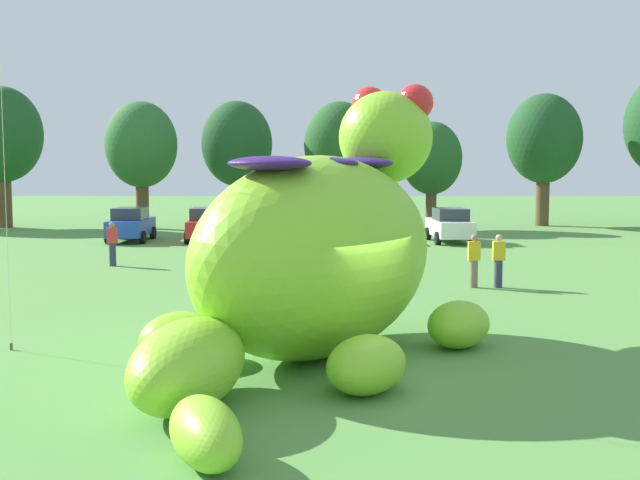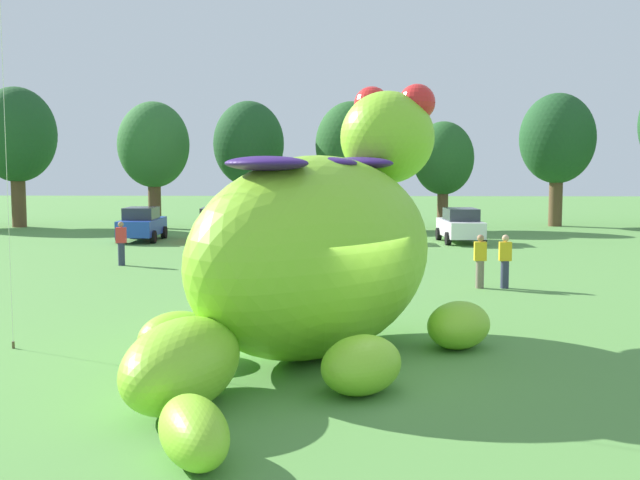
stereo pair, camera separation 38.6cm
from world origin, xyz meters
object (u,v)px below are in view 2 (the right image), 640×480
at_px(car_blue, 142,224).
at_px(car_red, 217,224).
at_px(giant_inflatable_creature, 319,253).
at_px(spectator_near_inflatable, 505,262).
at_px(car_orange, 371,225).
at_px(car_white, 460,225).
at_px(spectator_by_cars, 121,244).
at_px(spectator_mid_field, 480,262).
at_px(car_silver, 297,225).

xyz_separation_m(car_blue, car_red, (3.89, -0.13, 0.00)).
relative_size(giant_inflatable_creature, spectator_near_inflatable, 6.67).
bearing_deg(car_orange, car_white, -1.56).
bearing_deg(spectator_by_cars, spectator_near_inflatable, -20.72).
relative_size(car_white, spectator_near_inflatable, 2.45).
xyz_separation_m(car_orange, spectator_mid_field, (2.97, -14.58, -0.01)).
bearing_deg(car_blue, car_orange, -1.22).
relative_size(car_orange, car_white, 0.99).
distance_m(car_white, spectator_mid_field, 14.54).
bearing_deg(car_silver, car_orange, -2.17).
bearing_deg(car_blue, car_red, -1.86).
bearing_deg(giant_inflatable_creature, car_silver, 94.41).
relative_size(car_blue, spectator_by_cars, 2.41).
xyz_separation_m(car_red, spectator_mid_field, (10.73, -14.70, -0.01)).
relative_size(car_silver, car_white, 1.01).
distance_m(car_orange, spectator_mid_field, 14.88).
distance_m(spectator_near_inflatable, spectator_mid_field, 0.79).
distance_m(giant_inflatable_creature, spectator_mid_field, 10.18).
bearing_deg(giant_inflatable_creature, spectator_by_cars, 119.99).
xyz_separation_m(car_orange, spectator_near_inflatable, (3.75, -14.58, -0.01)).
bearing_deg(spectator_by_cars, giant_inflatable_creature, -60.01).
bearing_deg(car_blue, spectator_by_cars, -80.22).
bearing_deg(car_silver, spectator_near_inflatable, -63.16).
height_order(giant_inflatable_creature, car_orange, giant_inflatable_creature).
bearing_deg(spectator_near_inflatable, car_blue, 136.08).
bearing_deg(spectator_mid_field, car_orange, 101.50).
height_order(car_blue, spectator_near_inflatable, car_blue).
height_order(car_white, spectator_near_inflatable, car_white).
bearing_deg(car_blue, giant_inflatable_creature, -67.58).
bearing_deg(car_silver, car_blue, 179.22).
distance_m(car_red, spectator_by_cars, 9.77).
distance_m(car_red, car_white, 12.23).
height_order(giant_inflatable_creature, spectator_by_cars, giant_inflatable_creature).
distance_m(car_blue, car_red, 3.89).
height_order(spectator_mid_field, spectator_by_cars, same).
xyz_separation_m(car_blue, car_silver, (7.95, -0.11, 0.00)).
distance_m(car_red, car_silver, 4.06).
distance_m(car_white, spectator_near_inflatable, 14.48).
relative_size(car_blue, car_orange, 0.99).
relative_size(giant_inflatable_creature, spectator_mid_field, 6.67).
xyz_separation_m(car_blue, car_orange, (11.65, -0.25, 0.00)).
xyz_separation_m(car_red, car_orange, (7.76, -0.12, 0.00)).
relative_size(car_red, spectator_near_inflatable, 2.44).
height_order(car_orange, spectator_mid_field, car_orange).
bearing_deg(car_red, spectator_mid_field, -53.89).
bearing_deg(car_red, car_silver, 0.25).
distance_m(car_silver, spectator_by_cars, 11.42).
bearing_deg(car_blue, spectator_mid_field, -45.42).
height_order(car_blue, car_orange, same).
distance_m(car_silver, spectator_mid_field, 16.16).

